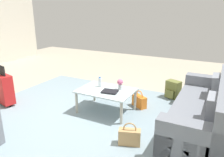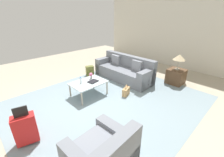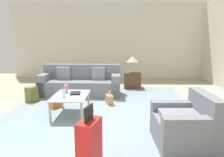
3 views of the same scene
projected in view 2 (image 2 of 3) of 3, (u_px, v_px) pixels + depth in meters
name	position (u px, v px, depth m)	size (l,w,h in m)	color
ground_plane	(88.00, 106.00, 4.17)	(12.00, 12.00, 0.00)	#A89E89
wall_left	(177.00, 33.00, 6.77)	(0.12, 8.00, 3.10)	beige
area_rug	(109.00, 101.00, 4.42)	(5.20, 4.40, 0.01)	gray
couch	(125.00, 71.00, 5.84)	(0.85, 2.36, 0.89)	slate
armchair	(103.00, 157.00, 2.39)	(1.03, 0.92, 0.83)	slate
coffee_table	(89.00, 84.00, 4.59)	(1.04, 0.74, 0.45)	silver
water_bottle	(81.00, 80.00, 4.47)	(0.06, 0.06, 0.20)	silver
coffee_table_book	(93.00, 81.00, 4.59)	(0.29, 0.22, 0.03)	black
flower_vase	(91.00, 75.00, 4.76)	(0.11, 0.11, 0.21)	#B2B7BC
side_table	(176.00, 76.00, 5.45)	(0.56, 0.56, 0.53)	#513823
table_lamp	(179.00, 58.00, 5.17)	(0.42, 0.42, 0.55)	#ADA899
suitcase_red	(25.00, 129.00, 2.87)	(0.44, 0.31, 0.85)	red
handbag_tan	(126.00, 91.00, 4.70)	(0.35, 0.23, 0.36)	tan
handbag_orange	(92.00, 82.00, 5.34)	(0.35, 0.29, 0.36)	orange
backpack_olive	(90.00, 71.00, 6.16)	(0.35, 0.33, 0.40)	olive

